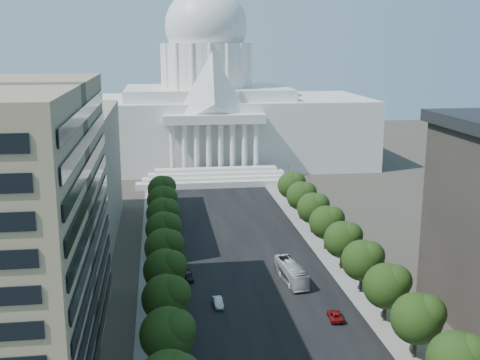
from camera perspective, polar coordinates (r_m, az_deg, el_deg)
name	(u,v)px	position (r m, az deg, el deg)	size (l,w,h in m)	color
road_asphalt	(242,244)	(139.09, 0.21, -6.06)	(30.00, 260.00, 0.01)	black
sidewalk_left	(159,247)	(137.89, -7.68, -6.35)	(8.00, 260.00, 0.02)	gray
sidewalk_right	(322,240)	(142.84, 7.82, -5.67)	(8.00, 260.00, 0.02)	gray
capitol	(207,111)	(227.28, -3.13, 6.54)	(120.00, 56.00, 73.00)	white
office_block_left_far	(30,177)	(146.51, -19.29, 0.28)	(38.00, 52.00, 30.00)	gray
tree_l_c	(170,333)	(85.38, -6.70, -14.20)	(7.79, 7.60, 9.97)	#33261C
tree_l_d	(168,297)	(96.23, -6.86, -10.95)	(7.79, 7.60, 9.97)	#33261C
tree_l_e	(167,269)	(107.31, -6.98, -8.37)	(7.79, 7.60, 9.97)	#33261C
tree_l_f	(165,246)	(118.58, -7.08, -6.27)	(7.79, 7.60, 9.97)	#33261C
tree_l_g	(165,228)	(129.98, -7.16, -4.54)	(7.79, 7.60, 9.97)	#33261C
tree_l_h	(164,213)	(141.48, -7.23, -3.09)	(7.79, 7.60, 9.97)	#33261C
tree_l_i	(163,200)	(153.05, -7.28, -1.86)	(7.79, 7.60, 9.97)	#33261C
tree_l_j	(163,188)	(164.69, -7.33, -0.80)	(7.79, 7.60, 9.97)	#33261C
tree_r_b	(460,359)	(83.37, 20.14, -15.67)	(7.79, 7.60, 9.97)	#33261C
tree_r_c	(419,317)	(92.91, 16.65, -12.34)	(7.79, 7.60, 9.97)	#33261C
tree_r_d	(389,285)	(102.96, 13.90, -9.61)	(7.79, 7.60, 9.97)	#33261C
tree_r_e	(364,259)	(113.40, 11.68, -7.36)	(7.79, 7.60, 9.97)	#33261C
tree_r_f	(344,239)	(124.11, 9.85, -5.49)	(7.79, 7.60, 9.97)	#33261C
tree_r_g	(328,221)	(135.04, 8.33, -3.91)	(7.79, 7.60, 9.97)	#33261C
tree_r_h	(314,207)	(146.14, 7.04, -2.57)	(7.79, 7.60, 9.97)	#33261C
tree_r_i	(302,195)	(157.37, 5.94, -1.41)	(7.79, 7.60, 9.97)	#33261C
tree_r_j	(292,184)	(168.71, 4.98, -0.41)	(7.79, 7.60, 9.97)	#33261C
streetlight_b	(432,323)	(93.15, 17.74, -12.78)	(2.61, 0.44, 9.00)	gray
streetlight_c	(372,262)	(114.30, 12.38, -7.57)	(2.61, 0.44, 9.00)	gray
streetlight_d	(333,222)	(136.75, 8.82, -3.99)	(2.61, 0.44, 9.00)	gray
streetlight_e	(306,195)	(159.96, 6.29, -1.42)	(2.61, 0.44, 9.00)	gray
streetlight_f	(286,175)	(183.64, 4.42, 0.49)	(2.61, 0.44, 9.00)	gray
car_silver	(218,302)	(107.61, -2.09, -11.53)	(1.53, 4.38, 1.44)	#ADB0B5
car_red	(335,316)	(104.13, 9.03, -12.60)	(2.23, 4.84, 1.34)	maroon
car_dark_b	(188,277)	(118.94, -4.96, -9.13)	(1.94, 4.76, 1.38)	black
city_bus	(291,272)	(118.00, 4.88, -8.72)	(3.06, 13.07, 3.64)	silver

